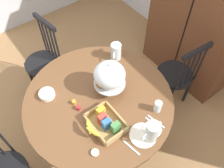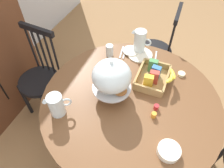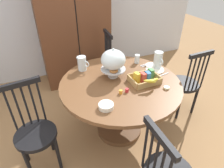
% 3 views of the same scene
% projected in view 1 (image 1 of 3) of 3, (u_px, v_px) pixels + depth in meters
% --- Properties ---
extents(ground_plane, '(10.00, 10.00, 0.00)m').
position_uv_depth(ground_plane, '(105.00, 138.00, 2.68)').
color(ground_plane, '#997047').
extents(wooden_armoire, '(1.18, 0.60, 1.96)m').
position_uv_depth(wooden_armoire, '(207.00, 6.00, 2.52)').
color(wooden_armoire, brown).
rests_on(wooden_armoire, ground_plane).
extents(dining_table, '(1.33, 1.33, 0.74)m').
position_uv_depth(dining_table, '(99.00, 110.00, 2.25)').
color(dining_table, brown).
rests_on(dining_table, ground_plane).
extents(windsor_chair_near_window, '(0.40, 0.40, 0.97)m').
position_uv_depth(windsor_chair_near_window, '(44.00, 62.00, 2.75)').
color(windsor_chair_near_window, black).
rests_on(windsor_chair_near_window, ground_plane).
extents(windsor_chair_far_side, '(0.40, 0.40, 0.97)m').
position_uv_depth(windsor_chair_far_side, '(176.00, 76.00, 2.63)').
color(windsor_chair_far_side, black).
rests_on(windsor_chair_far_side, ground_plane).
extents(pastry_stand_with_dome, '(0.28, 0.28, 0.34)m').
position_uv_depth(pastry_stand_with_dome, '(109.00, 76.00, 2.01)').
color(pastry_stand_with_dome, silver).
rests_on(pastry_stand_with_dome, dining_table).
extents(orange_juice_pitcher, '(0.10, 0.19, 0.21)m').
position_uv_depth(orange_juice_pitcher, '(151.00, 133.00, 1.80)').
color(orange_juice_pitcher, silver).
rests_on(orange_juice_pitcher, dining_table).
extents(milk_pitcher, '(0.13, 0.16, 0.17)m').
position_uv_depth(milk_pitcher, '(116.00, 52.00, 2.34)').
color(milk_pitcher, silver).
rests_on(milk_pitcher, dining_table).
extents(cereal_basket, '(0.32, 0.30, 0.12)m').
position_uv_depth(cereal_basket, '(105.00, 123.00, 1.91)').
color(cereal_basket, tan).
rests_on(cereal_basket, dining_table).
extents(china_plate_large, '(0.22, 0.22, 0.01)m').
position_uv_depth(china_plate_large, '(143.00, 135.00, 1.89)').
color(china_plate_large, white).
rests_on(china_plate_large, dining_table).
extents(china_plate_small, '(0.15, 0.15, 0.01)m').
position_uv_depth(china_plate_small, '(152.00, 129.00, 1.91)').
color(china_plate_small, white).
rests_on(china_plate_small, china_plate_large).
extents(cereal_bowl, '(0.14, 0.14, 0.04)m').
position_uv_depth(cereal_bowl, '(47.00, 94.00, 2.11)').
color(cereal_bowl, white).
rests_on(cereal_bowl, dining_table).
extents(drinking_glass, '(0.06, 0.06, 0.11)m').
position_uv_depth(drinking_glass, '(158.00, 106.00, 1.99)').
color(drinking_glass, silver).
rests_on(drinking_glass, dining_table).
extents(butter_dish, '(0.06, 0.06, 0.02)m').
position_uv_depth(butter_dish, '(95.00, 153.00, 1.80)').
color(butter_dish, beige).
rests_on(butter_dish, dining_table).
extents(jam_jar_strawberry, '(0.04, 0.04, 0.04)m').
position_uv_depth(jam_jar_strawberry, '(78.00, 108.00, 2.02)').
color(jam_jar_strawberry, '#B7282D').
rests_on(jam_jar_strawberry, dining_table).
extents(jam_jar_apricot, '(0.04, 0.04, 0.04)m').
position_uv_depth(jam_jar_apricot, '(74.00, 102.00, 2.06)').
color(jam_jar_apricot, orange).
rests_on(jam_jar_apricot, dining_table).
extents(table_knife, '(0.17, 0.04, 0.01)m').
position_uv_depth(table_knife, '(154.00, 124.00, 1.95)').
color(table_knife, silver).
rests_on(table_knife, dining_table).
extents(dinner_fork, '(0.17, 0.04, 0.01)m').
position_uv_depth(dinner_fork, '(156.00, 122.00, 1.97)').
color(dinner_fork, silver).
rests_on(dinner_fork, dining_table).
extents(soup_spoon, '(0.17, 0.04, 0.01)m').
position_uv_depth(soup_spoon, '(131.00, 148.00, 1.83)').
color(soup_spoon, silver).
rests_on(soup_spoon, dining_table).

